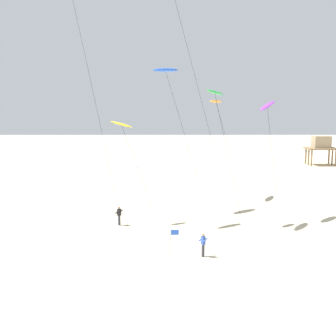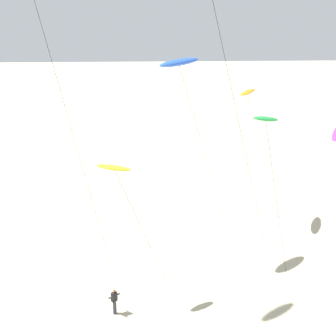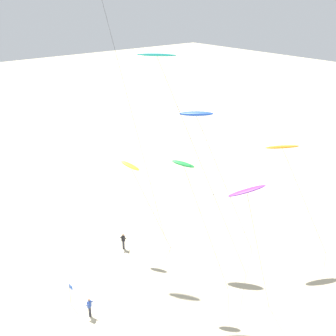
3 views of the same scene
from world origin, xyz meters
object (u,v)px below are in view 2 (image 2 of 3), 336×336
(kite_yellow, at_px, (115,169))
(kite_blue, at_px, (179,63))
(kite_orange, at_px, (248,93))
(kite_green, at_px, (266,122))
(kite_flyer_nearest, at_px, (114,301))

(kite_yellow, relative_size, kite_blue, 0.65)
(kite_orange, bearing_deg, kite_blue, -134.89)
(kite_blue, bearing_deg, kite_green, -50.60)
(kite_green, height_order, kite_blue, kite_blue)
(kite_blue, xyz_separation_m, kite_flyer_nearest, (-4.10, -5.70, -12.87))
(kite_orange, relative_size, kite_blue, 0.79)
(kite_blue, bearing_deg, kite_flyer_nearest, -125.72)
(kite_yellow, relative_size, kite_orange, 0.83)
(kite_yellow, bearing_deg, kite_orange, 47.58)
(kite_green, height_order, kite_orange, kite_green)
(kite_orange, distance_m, kite_blue, 8.43)
(kite_yellow, bearing_deg, kite_flyer_nearest, -104.89)
(kite_orange, xyz_separation_m, kite_flyer_nearest, (-9.68, -11.31, -9.96))
(kite_green, xyz_separation_m, kite_blue, (-4.22, 5.13, 2.41))
(kite_green, distance_m, kite_blue, 7.07)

